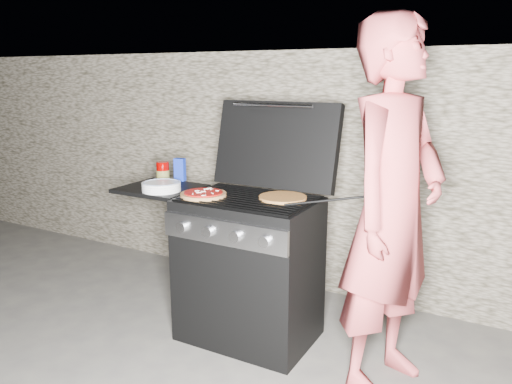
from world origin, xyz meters
The scene contains 10 objects.
ground centered at (0.00, 0.00, 0.00)m, with size 50.00×50.00×0.00m, color #454240.
stone_wall centered at (0.00, 1.05, 0.90)m, with size 8.00×0.35×1.80m, color gray.
gas_grill centered at (-0.25, 0.00, 0.46)m, with size 1.34×0.79×0.91m, color black, non-canonical shape.
pizza_topped centered at (-0.26, -0.10, 0.93)m, with size 0.28×0.28×0.03m, color tan, non-canonical shape.
pizza_plain centered at (0.19, 0.07, 0.92)m, with size 0.28×0.28×0.02m, color #E49A4E.
sauce_jar centered at (-0.78, 0.16, 0.97)m, with size 0.09×0.09×0.13m, color #750000.
blue_carton centered at (-0.68, 0.22, 0.98)m, with size 0.07×0.04×0.16m, color #1229A3.
plate_stack centered at (-0.59, -0.09, 0.93)m, with size 0.25×0.25×0.06m, color white.
person centered at (0.86, -0.05, 0.96)m, with size 0.70×0.46×1.92m, color #B34144.
tongs centered at (0.51, 0.00, 0.96)m, with size 0.01×0.01×0.51m, color black.
Camera 1 is at (1.43, -2.51, 1.63)m, focal length 35.00 mm.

